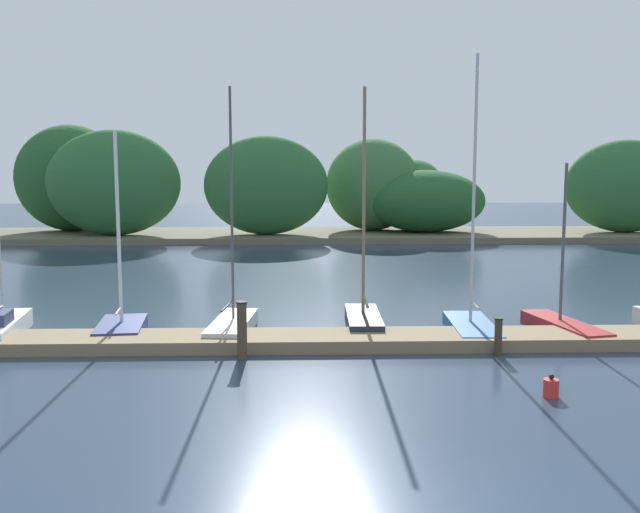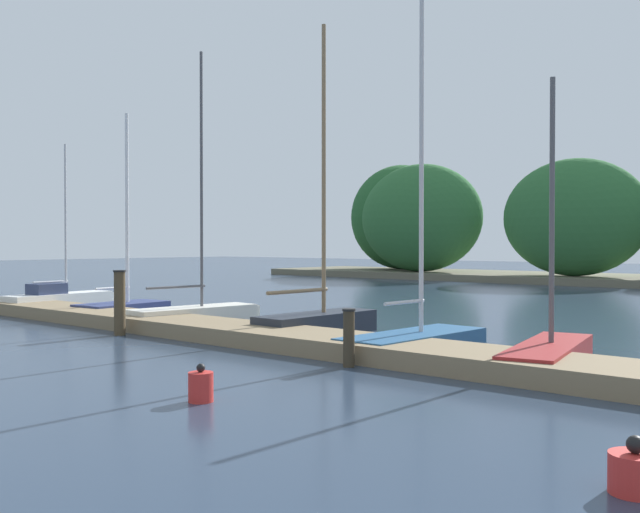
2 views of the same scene
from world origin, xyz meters
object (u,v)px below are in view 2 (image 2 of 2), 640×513
(channel_buoy_1, at_px, (635,472))
(mooring_piling_2, at_px, (349,338))
(sailboat_2, at_px, (199,312))
(channel_buoy_0, at_px, (201,386))
(sailboat_0, at_px, (62,299))
(sailboat_4, at_px, (418,334))
(sailboat_5, at_px, (550,351))
(sailboat_3, at_px, (321,318))
(sailboat_1, at_px, (126,305))
(mooring_piling_1, at_px, (120,302))

(channel_buoy_1, bearing_deg, mooring_piling_2, 150.10)
(sailboat_2, distance_m, channel_buoy_0, 9.72)
(sailboat_0, distance_m, mooring_piling_2, 14.29)
(sailboat_4, relative_size, sailboat_5, 1.62)
(sailboat_3, bearing_deg, sailboat_2, 97.83)
(sailboat_1, height_order, sailboat_2, sailboat_2)
(sailboat_5, distance_m, channel_buoy_1, 6.68)
(mooring_piling_2, relative_size, channel_buoy_1, 2.01)
(sailboat_4, distance_m, channel_buoy_1, 8.39)
(mooring_piling_1, xyz_separation_m, channel_buoy_1, (12.71, -3.26, -0.59))
(channel_buoy_1, bearing_deg, sailboat_4, 136.10)
(mooring_piling_1, distance_m, mooring_piling_2, 6.83)
(mooring_piling_2, height_order, channel_buoy_1, mooring_piling_2)
(sailboat_3, bearing_deg, channel_buoy_0, -150.44)
(sailboat_5, relative_size, mooring_piling_2, 5.00)
(sailboat_0, distance_m, channel_buoy_1, 20.80)
(mooring_piling_1, height_order, channel_buoy_0, mooring_piling_1)
(sailboat_1, xyz_separation_m, channel_buoy_1, (16.50, -5.96, -0.13))
(sailboat_4, relative_size, mooring_piling_1, 5.38)
(sailboat_3, distance_m, channel_buoy_1, 11.28)
(sailboat_2, relative_size, sailboat_4, 0.89)
(sailboat_1, bearing_deg, sailboat_2, -94.50)
(sailboat_2, height_order, mooring_piling_2, sailboat_2)
(sailboat_4, xyz_separation_m, mooring_piling_2, (0.15, -2.43, 0.18))
(sailboat_0, distance_m, mooring_piling_1, 7.71)
(sailboat_5, bearing_deg, mooring_piling_2, 121.30)
(sailboat_0, xyz_separation_m, mooring_piling_2, (14.07, -2.45, 0.17))
(sailboat_3, bearing_deg, sailboat_5, -95.15)
(sailboat_2, xyz_separation_m, channel_buoy_0, (7.52, -6.15, -0.11))
(sailboat_1, xyz_separation_m, channel_buoy_0, (10.83, -6.08, -0.11))
(mooring_piling_1, relative_size, mooring_piling_2, 1.50)
(sailboat_1, distance_m, sailboat_2, 3.31)
(sailboat_1, height_order, sailboat_5, sailboat_1)
(sailboat_0, bearing_deg, mooring_piling_2, -106.90)
(sailboat_1, distance_m, mooring_piling_1, 4.68)
(sailboat_2, xyz_separation_m, channel_buoy_1, (13.20, -6.03, -0.13))
(channel_buoy_0, distance_m, channel_buoy_1, 5.67)
(sailboat_0, distance_m, sailboat_5, 16.68)
(sailboat_0, relative_size, channel_buoy_0, 10.36)
(sailboat_1, bearing_deg, mooring_piling_1, -131.29)
(sailboat_1, height_order, channel_buoy_1, sailboat_1)
(sailboat_5, xyz_separation_m, mooring_piling_1, (-9.43, -2.57, 0.51))
(sailboat_0, xyz_separation_m, channel_buoy_0, (14.29, -5.96, -0.13))
(sailboat_0, bearing_deg, sailboat_2, -95.35)
(mooring_piling_1, height_order, mooring_piling_2, mooring_piling_1)
(sailboat_3, relative_size, sailboat_4, 0.89)
(sailboat_4, height_order, channel_buoy_0, sailboat_4)
(sailboat_1, distance_m, channel_buoy_1, 17.55)
(sailboat_5, bearing_deg, sailboat_0, 78.22)
(sailboat_3, xyz_separation_m, sailboat_4, (3.19, -0.68, -0.05))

